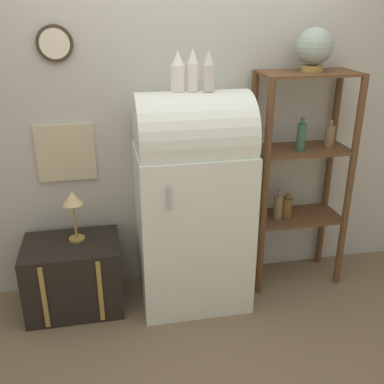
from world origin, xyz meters
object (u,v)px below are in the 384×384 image
vase_center (192,71)px  suitcase_trunk (74,275)px  vase_right (208,72)px  vase_left (178,72)px  desk_lamp (73,203)px  globe (314,47)px  refrigerator (193,199)px

vase_center → suitcase_trunk: bearing=177.8°
vase_right → suitcase_trunk: bearing=177.3°
vase_left → desk_lamp: vase_left is taller
vase_center → vase_right: size_ratio=1.06×
vase_left → vase_right: same height
globe → desk_lamp: (-1.66, -0.03, -0.98)m
refrigerator → vase_left: (-0.09, 0.01, 0.86)m
vase_right → desk_lamp: vase_right is taller
globe → vase_center: (-0.85, -0.12, -0.12)m
vase_center → desk_lamp: vase_center is taller
vase_left → vase_center: vase_center is taller
suitcase_trunk → globe: bearing=2.8°
desk_lamp → vase_right: bearing=-5.9°
suitcase_trunk → vase_left: vase_left is taller
suitcase_trunk → globe: globe is taller
globe → refrigerator: bearing=-172.3°
vase_center → desk_lamp: size_ratio=0.72×
refrigerator → vase_left: vase_left is taller
suitcase_trunk → vase_right: 1.69m
vase_center → vase_right: 0.10m
globe → vase_right: globe is taller
suitcase_trunk → vase_center: 1.64m
globe → desk_lamp: bearing=-178.8°
vase_center → vase_right: (0.10, -0.01, -0.01)m
suitcase_trunk → desk_lamp: bearing=48.7°
vase_left → refrigerator: bearing=-9.2°
globe → vase_left: size_ratio=1.15×
desk_lamp → refrigerator: bearing=-5.8°
suitcase_trunk → refrigerator: bearing=-2.1°
refrigerator → vase_right: vase_right is taller
refrigerator → vase_left: 0.86m
vase_center → vase_right: vase_center is taller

